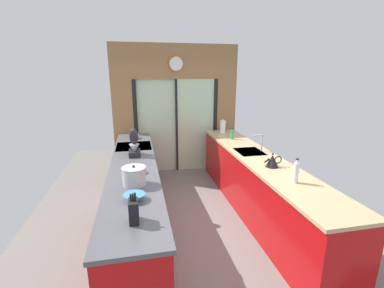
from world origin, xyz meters
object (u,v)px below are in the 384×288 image
(mixing_bowl_near, at_px, (134,197))
(kettle, at_px, (272,161))
(knife_block, at_px, (134,211))
(stand_mixer, at_px, (134,145))
(oven_range, at_px, (135,172))
(mixing_bowl_far, at_px, (135,136))
(stock_pot, at_px, (134,176))
(mixing_bowl_mid, at_px, (135,170))
(soap_bottle_near, at_px, (296,172))
(paper_towel_roll, at_px, (223,127))
(soap_bottle_far, at_px, (232,135))

(mixing_bowl_near, xyz_separation_m, kettle, (1.78, 0.60, 0.05))
(knife_block, xyz_separation_m, stand_mixer, (-0.00, 1.87, 0.06))
(oven_range, height_order, mixing_bowl_far, mixing_bowl_far)
(knife_block, bearing_deg, mixing_bowl_far, 90.00)
(stock_pot, bearing_deg, mixing_bowl_mid, 90.00)
(oven_range, bearing_deg, soap_bottle_near, -47.37)
(knife_block, bearing_deg, oven_range, 90.44)
(stand_mixer, distance_m, paper_towel_roll, 2.16)
(knife_block, height_order, soap_bottle_near, soap_bottle_near)
(mixing_bowl_mid, relative_size, soap_bottle_near, 0.71)
(oven_range, height_order, mixing_bowl_mid, mixing_bowl_mid)
(stand_mixer, distance_m, soap_bottle_far, 1.90)
(mixing_bowl_mid, xyz_separation_m, stock_pot, (0.00, -0.36, 0.06))
(mixing_bowl_mid, relative_size, kettle, 0.81)
(stock_pot, height_order, soap_bottle_near, soap_bottle_near)
(soap_bottle_far, bearing_deg, soap_bottle_near, -90.00)
(mixing_bowl_far, bearing_deg, soap_bottle_near, -54.51)
(kettle, bearing_deg, mixing_bowl_far, 132.23)
(kettle, bearing_deg, stock_pot, -173.13)
(mixing_bowl_near, xyz_separation_m, knife_block, (0.00, -0.40, 0.06))
(mixing_bowl_far, distance_m, stand_mixer, 1.10)
(kettle, relative_size, soap_bottle_near, 0.88)
(mixing_bowl_near, distance_m, soap_bottle_near, 1.78)
(knife_block, bearing_deg, kettle, 29.14)
(oven_range, relative_size, mixing_bowl_mid, 4.53)
(mixing_bowl_near, relative_size, stock_pot, 0.80)
(mixing_bowl_far, distance_m, paper_towel_roll, 1.79)
(knife_block, bearing_deg, stock_pot, 90.00)
(mixing_bowl_near, distance_m, knife_block, 0.40)
(mixing_bowl_far, bearing_deg, oven_range, -91.95)
(stock_pot, bearing_deg, soap_bottle_far, 44.52)
(knife_block, relative_size, kettle, 1.04)
(knife_block, relative_size, soap_bottle_near, 0.91)
(mixing_bowl_far, height_order, knife_block, knife_block)
(oven_range, height_order, stand_mixer, stand_mixer)
(soap_bottle_near, relative_size, soap_bottle_far, 1.35)
(soap_bottle_near, bearing_deg, knife_block, -165.51)
(mixing_bowl_mid, bearing_deg, oven_range, 90.83)
(stand_mixer, xyz_separation_m, soap_bottle_far, (1.78, 0.66, -0.07))
(oven_range, bearing_deg, kettle, -38.28)
(mixing_bowl_near, distance_m, mixing_bowl_far, 2.56)
(knife_block, distance_m, kettle, 2.04)
(kettle, distance_m, soap_bottle_far, 1.54)
(stock_pot, xyz_separation_m, paper_towel_roll, (1.78, 2.30, 0.03))
(mixing_bowl_mid, relative_size, paper_towel_roll, 0.71)
(soap_bottle_near, distance_m, soap_bottle_far, 2.07)
(stock_pot, bearing_deg, mixing_bowl_far, 90.00)
(mixing_bowl_far, bearing_deg, kettle, -47.77)
(mixing_bowl_near, xyz_separation_m, paper_towel_roll, (1.78, 2.68, 0.09))
(mixing_bowl_mid, distance_m, mixing_bowl_far, 1.82)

